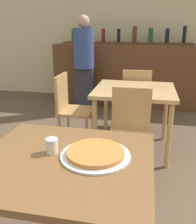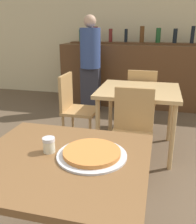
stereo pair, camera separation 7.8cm
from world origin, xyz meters
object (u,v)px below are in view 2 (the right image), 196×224
chair_far_side_front (132,129)px  person_standing (90,62)px  chair_far_side_back (142,96)px  chair_far_side_left (74,105)px  cheese_shaker (49,145)px  pizza_tray (92,154)px

chair_far_side_front → person_standing: (-0.93, 1.87, 0.35)m
chair_far_side_back → chair_far_side_front: bearing=90.0°
chair_far_side_front → chair_far_side_back: bearing=90.0°
chair_far_side_left → cheese_shaker: (0.39, -1.56, 0.26)m
chair_far_side_front → person_standing: person_standing is taller
person_standing → chair_far_side_back: bearing=-36.7°
chair_far_side_left → cheese_shaker: chair_far_side_left is taller
chair_far_side_back → chair_far_side_left: 0.98m
chair_far_side_front → chair_far_side_left: bearing=143.1°
chair_far_side_left → person_standing: person_standing is taller
cheese_shaker → person_standing: (-0.54, 2.85, 0.09)m
chair_far_side_back → pizza_tray: 2.16m
chair_far_side_back → person_standing: bearing=-36.7°
pizza_tray → person_standing: (-0.80, 2.84, 0.12)m
pizza_tray → chair_far_side_back: bearing=86.5°
pizza_tray → chair_far_side_left: bearing=112.8°
chair_far_side_front → cheese_shaker: (-0.39, -0.98, 0.26)m
chair_far_side_front → chair_far_side_back: size_ratio=1.00×
pizza_tray → cheese_shaker: size_ratio=4.45×
person_standing → cheese_shaker: bearing=-79.3°
chair_far_side_left → chair_far_side_back: bearing=-53.1°
chair_far_side_back → person_standing: 1.21m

